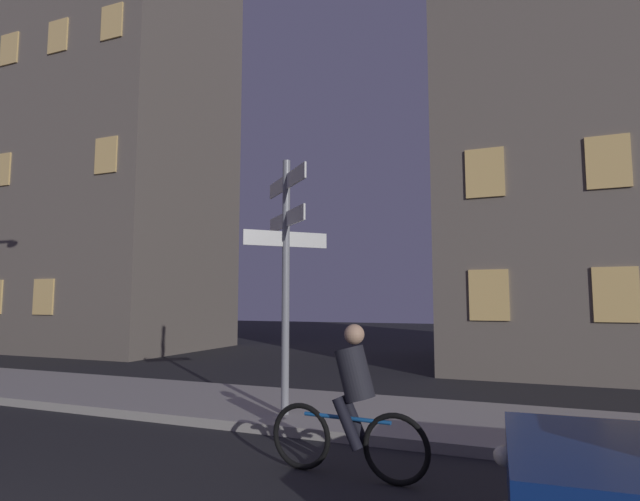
{
  "coord_description": "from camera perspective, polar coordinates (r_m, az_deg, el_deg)",
  "views": [
    {
      "loc": [
        4.1,
        -1.72,
        1.86
      ],
      "look_at": [
        1.17,
        5.62,
        2.66
      ],
      "focal_mm": 28.06,
      "sensor_mm": 36.0,
      "label": 1
    }
  ],
  "objects": [
    {
      "name": "sidewalk_kerb",
      "position": [
        8.96,
        -6.24,
        -17.25
      ],
      "size": [
        40.0,
        2.76,
        0.14
      ],
      "primitive_type": "cube",
      "color": "#9E9991",
      "rests_on": "ground_plane"
    },
    {
      "name": "signpost",
      "position": [
        7.89,
        -3.91,
        -0.76
      ],
      "size": [
        1.2,
        1.2,
        3.96
      ],
      "color": "gray",
      "rests_on": "sidewalk_kerb"
    },
    {
      "name": "cyclist",
      "position": [
        5.6,
        3.5,
        -17.21
      ],
      "size": [
        1.82,
        0.36,
        1.61
      ],
      "color": "black",
      "rests_on": "ground_plane"
    },
    {
      "name": "building_left_block",
      "position": [
        24.82,
        -25.81,
        15.7
      ],
      "size": [
        12.34,
        6.4,
        21.41
      ],
      "color": "#6B6056",
      "rests_on": "ground_plane"
    },
    {
      "name": "building_right_block",
      "position": [
        17.75,
        32.02,
        18.32
      ],
      "size": [
        10.44,
        7.11,
        17.7
      ],
      "color": "#6B6056",
      "rests_on": "ground_plane"
    }
  ]
}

